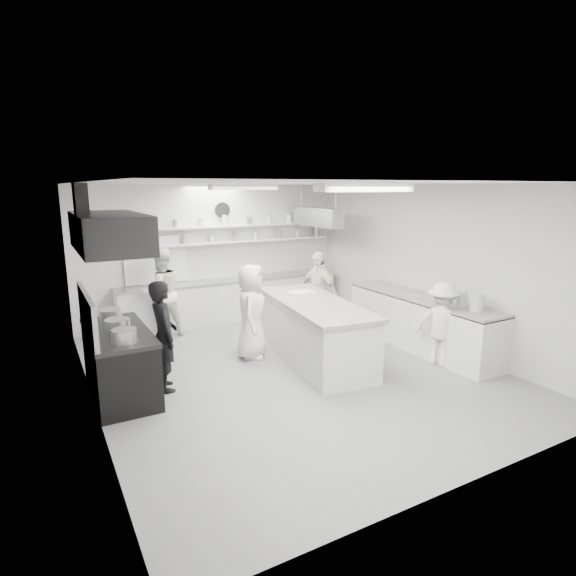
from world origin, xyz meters
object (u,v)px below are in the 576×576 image
back_counter (233,300)px  stove (120,364)px  cook_stove (164,336)px  cook_back (161,293)px  prep_island (315,333)px  right_counter (420,323)px

back_counter → stove: bearing=-136.0°
cook_stove → cook_back: (0.60, 2.51, 0.07)m
prep_island → cook_back: cook_back is taller
back_counter → cook_back: (-1.69, -0.44, 0.43)m
stove → right_counter: right_counter is taller
cook_back → prep_island: bearing=119.5°
stove → cook_back: bearing=62.9°
stove → back_counter: (2.90, 2.80, 0.01)m
stove → prep_island: 3.18m
back_counter → cook_back: 1.80m
back_counter → prep_island: bearing=-84.9°
prep_island → right_counter: bearing=-3.4°
back_counter → right_counter: (2.35, -3.40, 0.01)m
back_counter → cook_stove: 3.75m
back_counter → cook_stove: (-2.29, -2.95, 0.36)m
back_counter → cook_back: cook_back is taller
back_counter → right_counter: size_ratio=1.52×
right_counter → back_counter: bearing=124.7°
cook_stove → cook_back: size_ratio=0.92×
prep_island → cook_back: (-1.96, 2.58, 0.39)m
prep_island → back_counter: bearing=101.9°
stove → cook_back: (1.21, 2.36, 0.44)m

